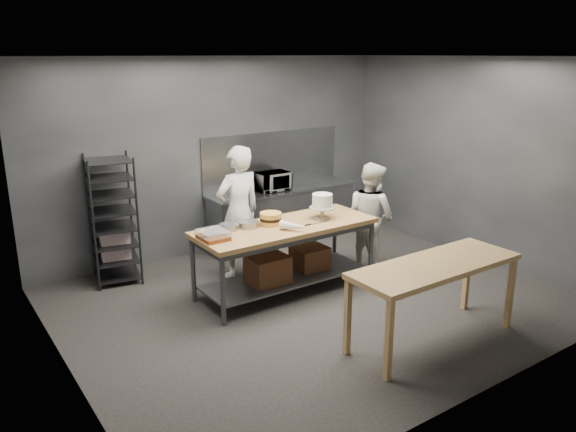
# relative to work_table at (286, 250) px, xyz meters

# --- Properties ---
(ground) EXTENTS (6.00, 6.00, 0.00)m
(ground) POSITION_rel_work_table_xyz_m (0.13, -0.45, -0.57)
(ground) COLOR black
(ground) RESTS_ON ground
(back_wall) EXTENTS (6.00, 0.04, 3.00)m
(back_wall) POSITION_rel_work_table_xyz_m (0.13, 2.05, 0.93)
(back_wall) COLOR #4C4F54
(back_wall) RESTS_ON ground
(work_table) EXTENTS (2.40, 0.90, 0.92)m
(work_table) POSITION_rel_work_table_xyz_m (0.00, 0.00, 0.00)
(work_table) COLOR olive
(work_table) RESTS_ON ground
(near_counter) EXTENTS (2.00, 0.70, 0.90)m
(near_counter) POSITION_rel_work_table_xyz_m (0.56, -1.99, 0.24)
(near_counter) COLOR olive
(near_counter) RESTS_ON ground
(back_counter) EXTENTS (2.60, 0.60, 0.90)m
(back_counter) POSITION_rel_work_table_xyz_m (1.13, 1.73, -0.12)
(back_counter) COLOR slate
(back_counter) RESTS_ON ground
(splashback_panel) EXTENTS (2.60, 0.02, 0.90)m
(splashback_panel) POSITION_rel_work_table_xyz_m (1.13, 2.03, 0.78)
(splashback_panel) COLOR slate
(splashback_panel) RESTS_ON back_counter
(speed_rack) EXTENTS (0.71, 0.75, 1.75)m
(speed_rack) POSITION_rel_work_table_xyz_m (-1.70, 1.65, 0.28)
(speed_rack) COLOR black
(speed_rack) RESTS_ON ground
(chef_behind) EXTENTS (0.70, 0.48, 1.86)m
(chef_behind) POSITION_rel_work_table_xyz_m (-0.23, 0.82, 0.36)
(chef_behind) COLOR silver
(chef_behind) RESTS_ON ground
(chef_right) EXTENTS (0.64, 0.80, 1.57)m
(chef_right) POSITION_rel_work_table_xyz_m (1.48, 0.01, 0.21)
(chef_right) COLOR silver
(chef_right) RESTS_ON ground
(microwave) EXTENTS (0.54, 0.37, 0.30)m
(microwave) POSITION_rel_work_table_xyz_m (0.92, 1.73, 0.48)
(microwave) COLOR black
(microwave) RESTS_ON back_counter
(frosted_cake_stand) EXTENTS (0.34, 0.34, 0.34)m
(frosted_cake_stand) POSITION_rel_work_table_xyz_m (0.56, -0.04, 0.57)
(frosted_cake_stand) COLOR #B2A88E
(frosted_cake_stand) RESTS_ON work_table
(layer_cake) EXTENTS (0.28, 0.28, 0.16)m
(layer_cake) POSITION_rel_work_table_xyz_m (-0.16, 0.11, 0.43)
(layer_cake) COLOR gold
(layer_cake) RESTS_ON work_table
(cake_pans) EXTENTS (0.74, 0.34, 0.07)m
(cake_pans) POSITION_rel_work_table_xyz_m (-0.69, 0.18, 0.39)
(cake_pans) COLOR gray
(cake_pans) RESTS_ON work_table
(piping_bag) EXTENTS (0.31, 0.38, 0.12)m
(piping_bag) POSITION_rel_work_table_xyz_m (-0.06, -0.28, 0.41)
(piping_bag) COLOR silver
(piping_bag) RESTS_ON work_table
(offset_spatula) EXTENTS (0.36, 0.02, 0.02)m
(offset_spatula) POSITION_rel_work_table_xyz_m (0.30, -0.18, 0.35)
(offset_spatula) COLOR slate
(offset_spatula) RESTS_ON work_table
(pastry_clamshells) EXTENTS (0.31, 0.36, 0.11)m
(pastry_clamshells) POSITION_rel_work_table_xyz_m (-1.04, 0.00, 0.40)
(pastry_clamshells) COLOR brown
(pastry_clamshells) RESTS_ON work_table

